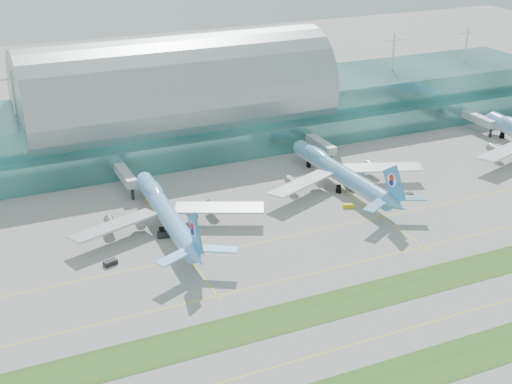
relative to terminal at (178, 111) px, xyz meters
name	(u,v)px	position (x,y,z in m)	size (l,w,h in m)	color
ground	(348,307)	(-0.01, -128.79, -14.23)	(700.00, 700.00, 0.00)	gray
terminal	(178,111)	(0.00, 0.00, 0.00)	(340.00, 69.10, 36.00)	#3D7A75
grass_strip_near	(416,372)	(-0.01, -156.79, -14.19)	(420.00, 12.00, 0.08)	#2D591E
grass_strip_far	(344,302)	(-0.01, -126.79, -14.19)	(420.00, 12.00, 0.08)	#2D591E
taxiline_b	(380,337)	(-0.01, -142.79, -14.22)	(420.00, 0.35, 0.01)	yellow
taxiline_c	(313,273)	(-0.01, -110.79, -14.22)	(420.00, 0.35, 0.01)	yellow
taxiline_d	(277,239)	(-0.01, -88.79, -14.22)	(420.00, 0.35, 0.01)	yellow
airliner_b	(166,212)	(-27.49, -69.28, -8.47)	(59.72, 67.81, 18.67)	#6EB6F4
airliner_c	(340,171)	(36.20, -62.99, -8.44)	(60.07, 68.12, 18.76)	#5A9FC8
gse_c	(110,263)	(-48.38, -83.94, -13.53)	(3.79, 1.84, 1.39)	black
gse_d	(163,235)	(-30.15, -74.07, -13.36)	(3.65, 2.10, 1.73)	black
gse_e	(348,206)	(30.36, -78.69, -13.60)	(3.44, 1.59, 1.26)	gold
gse_f	(408,195)	(52.67, -79.95, -13.47)	(3.23, 1.91, 1.52)	black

